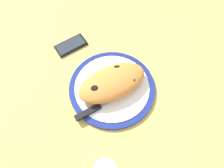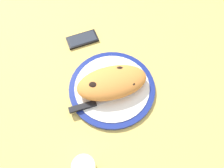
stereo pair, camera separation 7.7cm
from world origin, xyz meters
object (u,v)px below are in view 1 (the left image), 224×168
(calzone, at_px, (111,83))
(smartphone, at_px, (71,45))
(fork, at_px, (110,70))
(plate, at_px, (112,88))
(knife, at_px, (97,108))

(calzone, xyz_separation_m, smartphone, (0.10, -0.23, -0.04))
(calzone, bearing_deg, smartphone, -66.52)
(smartphone, bearing_deg, fork, 125.74)
(calzone, bearing_deg, plate, -151.67)
(calzone, relative_size, fork, 1.63)
(calzone, relative_size, knife, 1.16)
(plate, xyz_separation_m, fork, (-0.01, -0.07, 0.01))
(knife, distance_m, smartphone, 0.30)
(plate, relative_size, smartphone, 2.26)
(plate, relative_size, calzone, 1.17)
(plate, height_order, knife, knife)
(fork, bearing_deg, plate, 80.57)
(fork, relative_size, smartphone, 1.19)
(calzone, height_order, fork, calzone)
(plate, xyz_separation_m, knife, (0.07, 0.06, 0.01))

